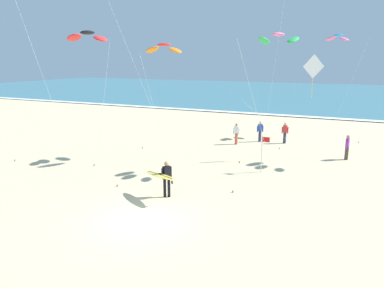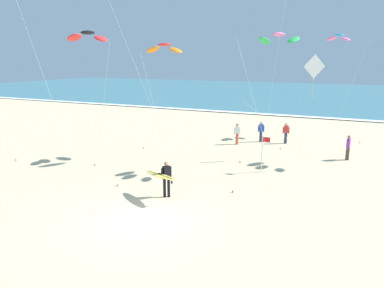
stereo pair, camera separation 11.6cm
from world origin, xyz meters
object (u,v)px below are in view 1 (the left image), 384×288
at_px(surfer_lead, 164,176).
at_px(kite_arc_charcoal_far, 88,36).
at_px(kite_arc_scarlet_high, 164,48).
at_px(lifeguard_flag, 263,150).
at_px(kite_diamond_ivory_near, 312,69).
at_px(kite_arc_rose_outer, 278,39).
at_px(bystander_white_top, 236,134).
at_px(kite_arc_cobalt_close, 338,38).
at_px(bystander_red_top, 285,133).
at_px(bystander_purple_top, 347,147).
at_px(bystander_blue_top, 260,131).

xyz_separation_m(surfer_lead, kite_arc_charcoal_far, (-4.90, 1.23, 6.29)).
distance_m(kite_arc_scarlet_high, lifeguard_flag, 8.66).
bearing_deg(kite_diamond_ivory_near, kite_arc_charcoal_far, -138.70).
bearing_deg(kite_arc_rose_outer, bystander_white_top, 125.50).
xyz_separation_m(surfer_lead, kite_arc_cobalt_close, (5.73, 18.04, 6.82)).
xyz_separation_m(bystander_red_top, bystander_white_top, (-3.23, -1.84, 0.00)).
bearing_deg(surfer_lead, bystander_purple_top, 55.37).
relative_size(kite_arc_cobalt_close, bystander_purple_top, 5.13).
xyz_separation_m(kite_arc_scarlet_high, bystander_red_top, (6.30, 7.21, -6.06)).
xyz_separation_m(kite_diamond_ivory_near, bystander_red_top, (-2.08, 3.77, -4.83)).
bearing_deg(bystander_purple_top, lifeguard_flag, -130.85).
distance_m(bystander_purple_top, lifeguard_flag, 6.45).
distance_m(kite_arc_cobalt_close, bystander_blue_top, 9.66).
distance_m(kite_arc_cobalt_close, bystander_purple_top, 10.37).
height_order(surfer_lead, bystander_red_top, surfer_lead).
xyz_separation_m(kite_diamond_ivory_near, kite_arc_scarlet_high, (-8.38, -3.44, 1.23)).
bearing_deg(surfer_lead, kite_arc_cobalt_close, 72.39).
bearing_deg(bystander_red_top, kite_diamond_ivory_near, -61.09).
distance_m(kite_arc_rose_outer, bystander_blue_top, 9.93).
bearing_deg(bystander_blue_top, bystander_white_top, -130.53).
distance_m(kite_arc_scarlet_high, bystander_purple_top, 13.04).
distance_m(bystander_blue_top, bystander_red_top, 1.86).
bearing_deg(bystander_white_top, bystander_purple_top, -8.83).
bearing_deg(bystander_blue_top, lifeguard_flag, -74.64).
bearing_deg(bystander_white_top, kite_arc_rose_outer, -54.50).
height_order(kite_diamond_ivory_near, bystander_blue_top, kite_diamond_ivory_near).
xyz_separation_m(kite_arc_scarlet_high, kite_arc_rose_outer, (6.98, -0.11, 0.41)).
relative_size(kite_arc_scarlet_high, bystander_purple_top, 4.53).
bearing_deg(kite_arc_rose_outer, kite_arc_cobalt_close, 79.43).
bearing_deg(bystander_blue_top, kite_arc_cobalt_close, 44.44).
xyz_separation_m(kite_arc_charcoal_far, bystander_blue_top, (5.91, 12.18, -6.52)).
height_order(bystander_purple_top, bystander_red_top, same).
distance_m(surfer_lead, kite_arc_rose_outer, 9.56).
distance_m(bystander_red_top, bystander_white_top, 3.72).
relative_size(bystander_purple_top, bystander_blue_top, 1.00).
distance_m(kite_diamond_ivory_near, bystander_white_top, 7.43).
distance_m(surfer_lead, kite_arc_scarlet_high, 9.34).
distance_m(kite_arc_rose_outer, bystander_red_top, 9.80).
relative_size(kite_arc_charcoal_far, bystander_white_top, 4.79).
relative_size(bystander_blue_top, lifeguard_flag, 0.76).
height_order(bystander_blue_top, bystander_white_top, same).
bearing_deg(kite_arc_charcoal_far, kite_arc_rose_outer, 31.10).
bearing_deg(bystander_blue_top, kite_arc_scarlet_high, -122.51).
height_order(bystander_red_top, bystander_white_top, same).
bearing_deg(bystander_red_top, kite_arc_scarlet_high, -131.13).
bearing_deg(bystander_blue_top, kite_diamond_ivory_near, -41.99).
height_order(surfer_lead, bystander_blue_top, surfer_lead).
height_order(kite_arc_scarlet_high, bystander_white_top, kite_arc_scarlet_high).
distance_m(kite_arc_charcoal_far, kite_arc_scarlet_high, 5.42).
xyz_separation_m(bystander_purple_top, bystander_white_top, (-7.70, 1.19, 0.00)).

